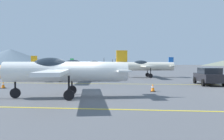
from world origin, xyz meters
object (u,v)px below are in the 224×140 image
(airplane_near, at_px, (61,71))
(airplane_mid, at_px, (67,67))
(car_sedan, at_px, (209,76))
(traffic_cone_side, at_px, (153,88))
(airplane_far, at_px, (145,66))
(airplane_back, at_px, (91,65))
(traffic_cone_front, at_px, (3,85))

(airplane_near, height_order, airplane_mid, same)
(car_sedan, bearing_deg, airplane_near, -141.00)
(airplane_near, xyz_separation_m, traffic_cone_side, (5.69, 3.46, -1.32))
(airplane_far, bearing_deg, traffic_cone_side, -90.14)
(airplane_back, relative_size, car_sedan, 2.21)
(airplane_mid, distance_m, airplane_far, 11.84)
(airplane_far, bearing_deg, airplane_back, 137.26)
(airplane_back, bearing_deg, traffic_cone_front, -95.87)
(airplane_near, bearing_deg, traffic_cone_side, 31.27)
(airplane_mid, height_order, airplane_far, same)
(airplane_near, height_order, traffic_cone_side, airplane_near)
(airplane_mid, bearing_deg, car_sedan, -10.83)
(car_sedan, height_order, traffic_cone_front, car_sedan)
(airplane_near, distance_m, airplane_far, 20.44)
(airplane_far, bearing_deg, car_sedan, -61.98)
(traffic_cone_front, bearing_deg, airplane_back, 84.13)
(airplane_far, xyz_separation_m, traffic_cone_front, (-12.09, -15.25, -1.32))
(traffic_cone_front, bearing_deg, airplane_near, -34.50)
(airplane_mid, height_order, airplane_back, same)
(airplane_near, bearing_deg, car_sedan, 39.00)
(airplane_near, relative_size, traffic_cone_side, 16.20)
(airplane_near, relative_size, traffic_cone_front, 16.20)
(airplane_near, xyz_separation_m, airplane_back, (-3.88, 28.50, 0.00))
(airplane_far, distance_m, traffic_cone_side, 16.22)
(traffic_cone_front, bearing_deg, traffic_cone_side, -4.34)
(airplane_back, xyz_separation_m, traffic_cone_front, (-2.48, -24.13, -1.32))
(airplane_near, bearing_deg, airplane_mid, 105.35)
(airplane_mid, bearing_deg, airplane_back, 92.07)
(airplane_far, bearing_deg, airplane_near, -106.28)
(airplane_mid, xyz_separation_m, airplane_back, (-0.60, 16.55, 0.00))
(airplane_near, height_order, airplane_far, same)
(car_sedan, height_order, traffic_cone_side, car_sedan)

